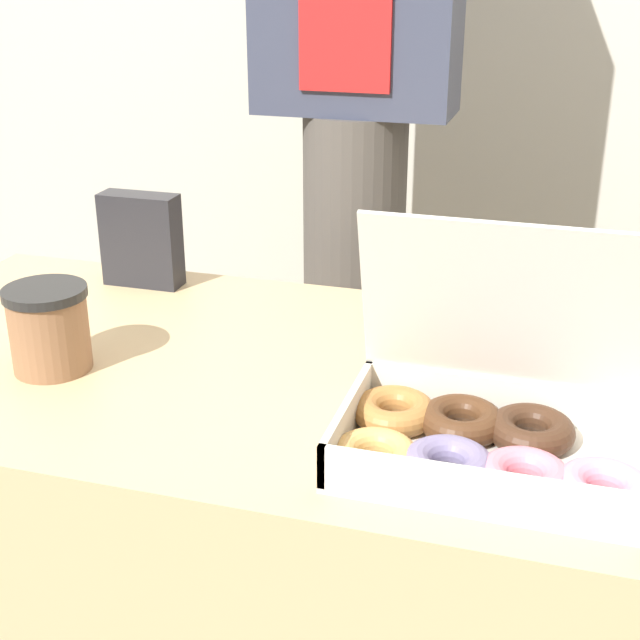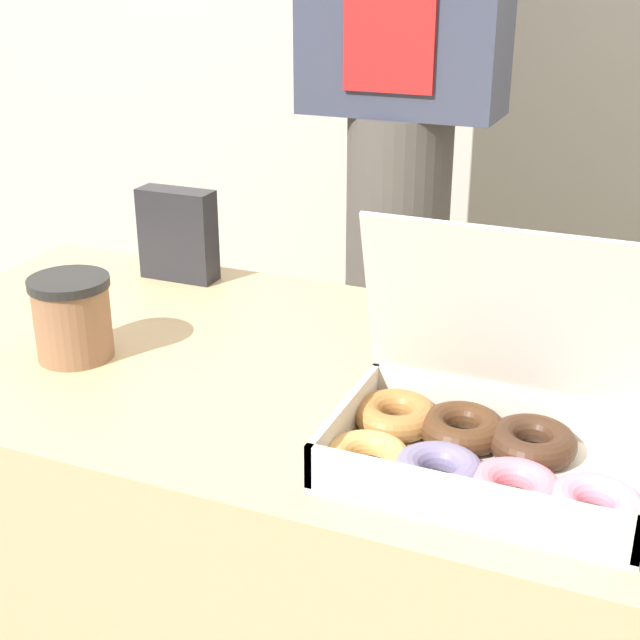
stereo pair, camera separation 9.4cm
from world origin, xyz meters
The scene contains 5 objects.
table centered at (0.00, 0.00, 0.37)m, with size 1.17×0.61×0.74m.
donut_box centered at (0.29, -0.15, 0.77)m, with size 0.35×0.22×0.25m.
coffee_cup centered at (-0.26, -0.08, 0.79)m, with size 0.10×0.10×0.11m.
napkin_holder centered at (-0.29, 0.23, 0.81)m, with size 0.12×0.05×0.15m.
person_customer centered at (-0.04, 0.59, 0.99)m, with size 0.35×0.20×1.77m.
Camera 2 is at (0.45, -0.94, 1.24)m, focal length 50.00 mm.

